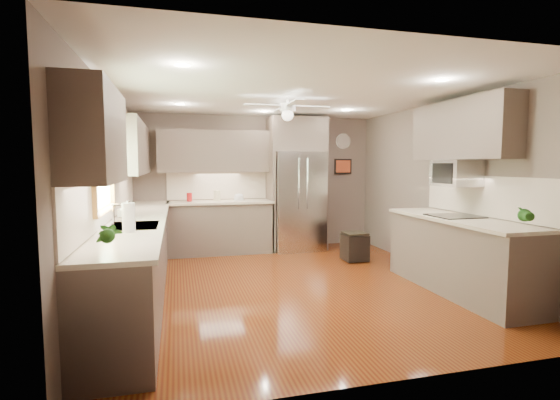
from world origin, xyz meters
name	(u,v)px	position (x,y,z in m)	size (l,w,h in m)	color
floor	(293,284)	(0.00, 0.00, 0.00)	(5.00, 5.00, 0.00)	#4F190A
ceiling	(294,93)	(0.00, 0.00, 2.50)	(5.00, 5.00, 0.00)	white
wall_back	(257,182)	(0.00, 2.50, 1.25)	(4.50, 4.50, 0.00)	#66574E
wall_front	(392,213)	(0.00, -2.50, 1.25)	(4.50, 4.50, 0.00)	#66574E
wall_left	(108,194)	(-2.25, 0.00, 1.25)	(5.00, 5.00, 0.00)	#66574E
wall_right	(443,188)	(2.25, 0.00, 1.25)	(5.00, 5.00, 0.00)	#66574E
canister_a	(189,197)	(-1.26, 2.20, 1.02)	(0.09, 0.09, 0.15)	maroon
canister_c	(217,196)	(-0.78, 2.22, 1.03)	(0.12, 0.12, 0.20)	beige
soap_bottle	(124,212)	(-2.07, -0.11, 1.04)	(0.09, 0.09, 0.20)	white
potted_plant_left	(108,234)	(-1.95, -2.00, 1.10)	(0.17, 0.12, 0.33)	#225919
potted_plant_right	(526,215)	(1.92, -1.76, 1.09)	(0.16, 0.13, 0.30)	#225919
bowl	(239,199)	(-0.39, 2.19, 0.96)	(0.20, 0.20, 0.05)	beige
left_run	(138,254)	(-1.95, 0.15, 0.48)	(0.65, 4.70, 1.45)	brown
back_run	(221,226)	(-0.72, 2.20, 0.48)	(1.85, 0.65, 1.45)	brown
uppers	(229,145)	(-0.74, 0.71, 1.87)	(4.50, 4.70, 0.95)	brown
window	(103,169)	(-2.22, -0.50, 1.55)	(0.05, 1.12, 0.92)	#BFF2B2
sink	(134,229)	(-1.93, -0.50, 0.91)	(0.50, 0.70, 0.32)	silver
refrigerator	(297,186)	(0.70, 2.16, 1.19)	(1.06, 0.75, 2.45)	silver
right_run	(460,254)	(1.93, -0.80, 0.48)	(0.70, 2.20, 1.45)	brown
microwave	(456,173)	(2.03, -0.55, 1.48)	(0.43, 0.55, 0.34)	silver
ceiling_fan	(288,110)	(0.00, 0.30, 2.33)	(1.18, 1.18, 0.32)	white
recessed_lights	(283,98)	(-0.04, 0.40, 2.49)	(2.84, 3.14, 0.01)	white
wall_clock	(343,141)	(1.75, 2.48, 2.05)	(0.30, 0.03, 0.30)	white
framed_print	(343,166)	(1.75, 2.48, 1.55)	(0.36, 0.03, 0.30)	black
stool	(355,246)	(1.36, 1.03, 0.24)	(0.37, 0.37, 0.46)	black
paper_towel	(129,218)	(-1.93, -0.93, 1.08)	(0.12, 0.12, 0.31)	white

